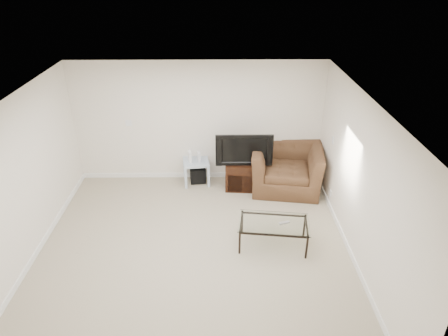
{
  "coord_description": "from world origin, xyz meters",
  "views": [
    {
      "loc": [
        0.43,
        -5.01,
        4.2
      ],
      "look_at": [
        0.5,
        1.2,
        0.9
      ],
      "focal_mm": 32.0,
      "sensor_mm": 36.0,
      "label": 1
    }
  ],
  "objects_px": {
    "television": "(244,148)",
    "coffee_table": "(273,234)",
    "side_table": "(196,171)",
    "recliner": "(287,161)",
    "tv_stand": "(243,175)",
    "subwoofer": "(198,174)"
  },
  "relations": [
    {
      "from": "subwoofer",
      "to": "recliner",
      "type": "bearing_deg",
      "value": -8.03
    },
    {
      "from": "side_table",
      "to": "recliner",
      "type": "bearing_deg",
      "value": -7.15
    },
    {
      "from": "tv_stand",
      "to": "subwoofer",
      "type": "relative_size",
      "value": 2.21
    },
    {
      "from": "subwoofer",
      "to": "recliner",
      "type": "height_order",
      "value": "recliner"
    },
    {
      "from": "tv_stand",
      "to": "side_table",
      "type": "height_order",
      "value": "tv_stand"
    },
    {
      "from": "recliner",
      "to": "coffee_table",
      "type": "relative_size",
      "value": 1.21
    },
    {
      "from": "tv_stand",
      "to": "recliner",
      "type": "distance_m",
      "value": 0.92
    },
    {
      "from": "tv_stand",
      "to": "side_table",
      "type": "bearing_deg",
      "value": 170.91
    },
    {
      "from": "tv_stand",
      "to": "subwoofer",
      "type": "bearing_deg",
      "value": 169.12
    },
    {
      "from": "tv_stand",
      "to": "television",
      "type": "bearing_deg",
      "value": -90.0
    },
    {
      "from": "side_table",
      "to": "tv_stand",
      "type": "bearing_deg",
      "value": -13.43
    },
    {
      "from": "subwoofer",
      "to": "coffee_table",
      "type": "bearing_deg",
      "value": -57.97
    },
    {
      "from": "side_table",
      "to": "subwoofer",
      "type": "relative_size",
      "value": 1.63
    },
    {
      "from": "side_table",
      "to": "recliner",
      "type": "height_order",
      "value": "recliner"
    },
    {
      "from": "tv_stand",
      "to": "recliner",
      "type": "height_order",
      "value": "recliner"
    },
    {
      "from": "side_table",
      "to": "coffee_table",
      "type": "xyz_separation_m",
      "value": [
        1.35,
        -2.09,
        -0.03
      ]
    },
    {
      "from": "television",
      "to": "coffee_table",
      "type": "distance_m",
      "value": 1.99
    },
    {
      "from": "tv_stand",
      "to": "side_table",
      "type": "distance_m",
      "value": 0.99
    },
    {
      "from": "subwoofer",
      "to": "tv_stand",
      "type": "bearing_deg",
      "value": -15.22
    },
    {
      "from": "tv_stand",
      "to": "subwoofer",
      "type": "distance_m",
      "value": 0.98
    },
    {
      "from": "television",
      "to": "coffee_table",
      "type": "height_order",
      "value": "television"
    },
    {
      "from": "tv_stand",
      "to": "coffee_table",
      "type": "relative_size",
      "value": 0.62
    }
  ]
}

